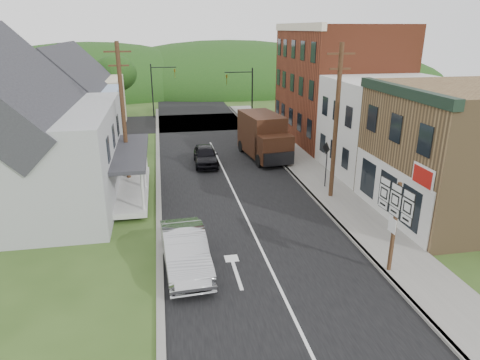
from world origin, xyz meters
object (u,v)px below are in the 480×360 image
silver_sedan (185,251)px  delivery_van (264,137)px  warning_sign (326,158)px  dark_sedan (206,155)px  route_sign_cluster (395,215)px

silver_sedan → delivery_van: (7.12, 15.48, 0.90)m
delivery_van → warning_sign: 7.72m
silver_sedan → dark_sedan: 14.73m
silver_sedan → dark_sedan: bearing=77.2°
dark_sedan → warning_sign: size_ratio=1.45×
dark_sedan → warning_sign: 9.53m
route_sign_cluster → warning_sign: route_sign_cluster is taller
delivery_van → warning_sign: size_ratio=2.18×
delivery_van → silver_sedan: bearing=-121.8°
dark_sedan → delivery_van: 4.88m
silver_sedan → dark_sedan: silver_sedan is taller
silver_sedan → warning_sign: (9.35, 8.09, 1.18)m
warning_sign → dark_sedan: bearing=126.3°
warning_sign → silver_sedan: bearing=-149.9°
dark_sedan → delivery_van: size_ratio=0.66×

